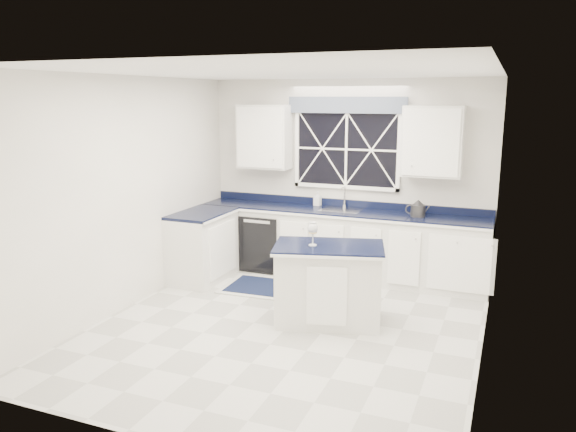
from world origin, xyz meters
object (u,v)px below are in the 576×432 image
at_px(kettle, 418,209).
at_px(island, 328,284).
at_px(dishwasher, 267,240).
at_px(soap_bottle, 318,198).
at_px(faucet, 344,197).
at_px(wine_glass, 313,229).

bearing_deg(kettle, island, -120.30).
distance_m(dishwasher, island, 2.17).
bearing_deg(soap_bottle, island, -67.37).
distance_m(faucet, kettle, 1.07).
distance_m(faucet, island, 1.94).
distance_m(island, soap_bottle, 2.06).
bearing_deg(wine_glass, soap_bottle, 107.47).
distance_m(dishwasher, kettle, 2.24).
xyz_separation_m(dishwasher, wine_glass, (1.29, -1.66, 0.65)).
relative_size(faucet, soap_bottle, 1.49).
height_order(island, wine_glass, wine_glass).
relative_size(dishwasher, faucet, 2.72).
bearing_deg(wine_glass, island, 21.44).
bearing_deg(wine_glass, faucet, 95.95).
relative_size(faucet, wine_glass, 1.16).
xyz_separation_m(kettle, wine_glass, (-0.85, -1.66, 0.02)).
xyz_separation_m(dishwasher, soap_bottle, (0.70, 0.22, 0.63)).
relative_size(dishwasher, kettle, 2.64).
xyz_separation_m(faucet, soap_bottle, (-0.40, 0.02, -0.06)).
bearing_deg(dishwasher, soap_bottle, 17.32).
distance_m(faucet, wine_glass, 1.87).
height_order(wine_glass, soap_bottle, soap_bottle).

